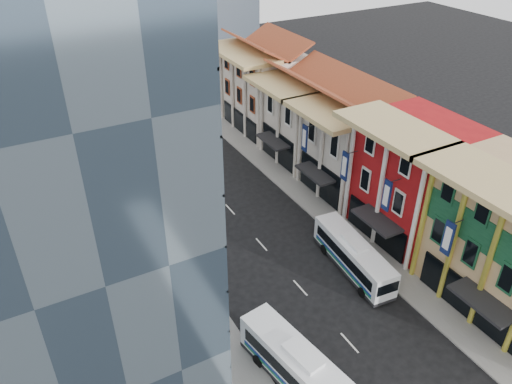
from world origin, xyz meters
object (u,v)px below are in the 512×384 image
office_tower (54,163)px  bus_left_far (167,189)px  bus_right (353,255)px  bus_left_near (302,370)px

office_tower → bus_left_far: bearing=50.9°
bus_left_far → bus_right: 21.37m
bus_left_near → bus_left_far: size_ratio=0.88×
office_tower → bus_left_near: 21.54m
office_tower → bus_left_far: office_tower is taller
bus_left_near → bus_right: bearing=28.2°
bus_left_near → bus_right: size_ratio=1.07×
bus_left_far → bus_right: size_ratio=1.22×
bus_left_near → bus_left_far: bus_left_far is taller
bus_left_near → bus_right: 13.80m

